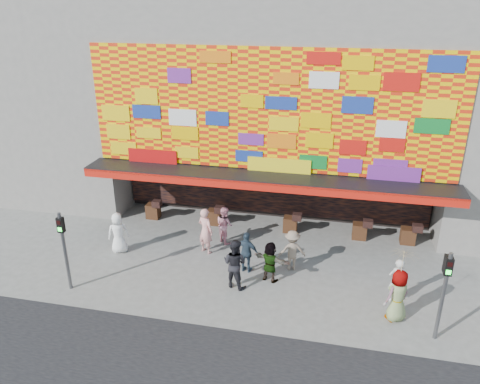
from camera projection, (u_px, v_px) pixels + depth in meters
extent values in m
plane|color=slate|center=(247.00, 286.00, 17.00)|extent=(90.00, 90.00, 0.00)
cube|color=gray|center=(283.00, 72.00, 21.69)|extent=(15.00, 8.00, 7.00)
cube|color=black|center=(282.00, 166.00, 24.52)|extent=(15.00, 6.00, 3.00)
cube|color=gray|center=(119.00, 182.00, 22.37)|extent=(0.40, 2.00, 3.00)
cube|color=gray|center=(443.00, 210.00, 19.47)|extent=(0.40, 2.00, 3.00)
cube|color=black|center=(265.00, 176.00, 18.90)|extent=(15.20, 1.60, 0.12)
cube|color=red|center=(261.00, 187.00, 18.25)|extent=(15.20, 0.04, 0.35)
cube|color=#FFC800|center=(269.00, 111.00, 18.41)|extent=(14.80, 0.08, 4.90)
cube|color=black|center=(273.00, 187.00, 21.66)|extent=(14.00, 0.25, 2.50)
cube|color=gray|center=(36.00, 73.00, 24.46)|extent=(11.00, 8.00, 12.00)
cylinder|color=#59595B|center=(65.00, 252.00, 16.30)|extent=(0.12, 0.12, 3.00)
cube|color=black|center=(61.00, 225.00, 15.89)|extent=(0.22, 0.18, 0.55)
cube|color=black|center=(59.00, 223.00, 15.75)|extent=(0.14, 0.02, 0.14)
cube|color=#19E533|center=(60.00, 229.00, 15.85)|extent=(0.14, 0.02, 0.14)
cylinder|color=#59595B|center=(443.00, 297.00, 13.83)|extent=(0.12, 0.12, 3.00)
cube|color=black|center=(449.00, 267.00, 13.43)|extent=(0.22, 0.18, 0.55)
cube|color=black|center=(450.00, 265.00, 13.29)|extent=(0.14, 0.02, 0.14)
cube|color=#19E533|center=(449.00, 272.00, 13.39)|extent=(0.14, 0.02, 0.14)
imported|color=white|center=(118.00, 233.00, 18.96)|extent=(1.00, 0.86, 1.72)
imported|color=pink|center=(206.00, 231.00, 18.89)|extent=(0.84, 0.74, 1.95)
imported|color=black|center=(235.00, 263.00, 16.65)|extent=(1.08, 0.95, 1.87)
imported|color=gray|center=(292.00, 250.00, 17.76)|extent=(1.17, 0.86, 1.62)
imported|color=#2F4153|center=(247.00, 252.00, 17.59)|extent=(1.03, 0.59, 1.65)
imported|color=gray|center=(270.00, 262.00, 17.04)|extent=(1.52, 0.90, 1.57)
imported|color=gray|center=(398.00, 296.00, 14.91)|extent=(1.06, 1.00, 1.82)
imported|color=silver|center=(397.00, 280.00, 15.87)|extent=(0.69, 0.58, 1.63)
imported|color=pink|center=(225.00, 225.00, 19.76)|extent=(0.99, 0.98, 1.62)
imported|color=#F8E09C|center=(403.00, 263.00, 14.44)|extent=(1.02, 1.04, 0.84)
cylinder|color=#4C3326|center=(399.00, 286.00, 14.78)|extent=(0.02, 0.02, 1.00)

